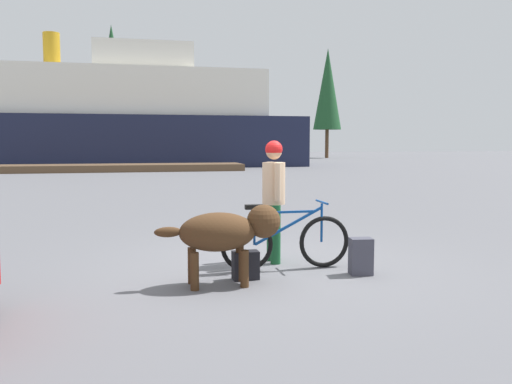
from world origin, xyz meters
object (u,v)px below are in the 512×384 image
Objects in this scene: bicycle at (285,241)px; handbag_pannier at (246,265)px; person_cyclist at (274,189)px; backpack at (361,256)px; dog at (227,232)px; ferry_boat at (106,120)px.

bicycle reaches higher than handbag_pannier.
person_cyclist is 3.63× the size of backpack.
backpack is (1.75, 0.10, -0.40)m from dog.
person_cyclist is 1.15× the size of dog.
dog is 1.80m from backpack.
bicycle is at bearing -82.89° from ferry_boat.
bicycle is at bearing -85.10° from person_cyclist.
dog is (-0.88, -0.58, 0.26)m from bicycle.
backpack is at bearing -81.48° from ferry_boat.
person_cyclist is (-0.04, 0.45, 0.65)m from bicycle.
handbag_pannier is (0.27, 0.20, -0.46)m from dog.
backpack is (0.91, -0.93, -0.79)m from person_cyclist.
ferry_boat is at bearing 95.45° from dog.
dog is at bearing -146.66° from bicycle.
person_cyclist reaches higher than dog.
person_cyclist is 4.86× the size of handbag_pannier.
bicycle is at bearing 31.78° from handbag_pannier.
ferry_boat reaches higher than bicycle.
handbag_pannier is (-1.48, 0.10, -0.06)m from backpack.
person_cyclist is at bearing 134.31° from backpack.
person_cyclist reaches higher than bicycle.
bicycle reaches higher than backpack.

